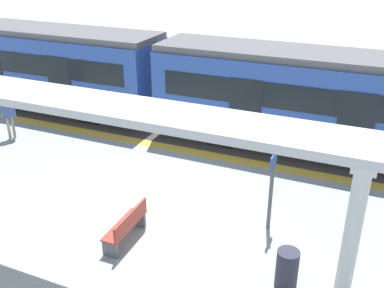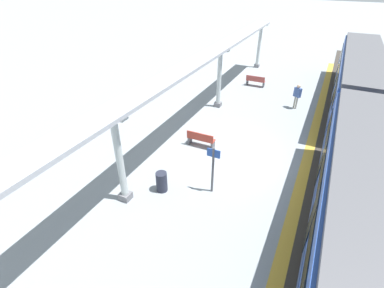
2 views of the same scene
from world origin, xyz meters
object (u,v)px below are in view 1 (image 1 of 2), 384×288
Objects in this scene: train_near_carriage at (14,62)px; trash_bin at (287,269)px; platform_info_sign at (272,183)px; passenger_waiting_near_edge at (8,112)px; canopy_pillar_third at (348,255)px; bench_near_end at (127,226)px; train_far_carriage at (360,106)px.

train_near_carriage reaches higher than trash_bin.
train_near_carriage is 6.38× the size of platform_info_sign.
canopy_pillar_third is at bearing 68.64° from passenger_waiting_near_edge.
canopy_pillar_third is at bearing 77.93° from bench_near_end.
trash_bin is (7.17, 13.92, -1.38)m from train_near_carriage.
train_near_carriage is 1.00× the size of train_far_carriage.
train_far_carriage is at bearing 106.04° from passenger_waiting_near_edge.
train_far_carriage is 5.48m from platform_info_sign.
train_near_carriage is at bearing -111.82° from platform_info_sign.
trash_bin is (7.17, -0.70, -1.38)m from train_far_carriage.
bench_near_end is (-1.09, -5.08, -1.53)m from canopy_pillar_third.
passenger_waiting_near_edge is (-3.73, -7.24, 0.60)m from bench_near_end.
trash_bin is at bearing -133.13° from canopy_pillar_third.
trash_bin is (-1.07, -1.14, -1.52)m from canopy_pillar_third.
canopy_pillar_third is (8.23, 15.06, 0.14)m from train_near_carriage.
train_far_carriage is at bearing 174.40° from trash_bin.
platform_info_sign is (-1.95, -0.89, 0.87)m from trash_bin.
passenger_waiting_near_edge is at bearing -111.36° from canopy_pillar_third.
platform_info_sign is 1.31× the size of passenger_waiting_near_edge.
canopy_pillar_third is at bearing 33.90° from platform_info_sign.
trash_bin is 2.31m from platform_info_sign.
passenger_waiting_near_edge reaches higher than bench_near_end.
bench_near_end is (7.15, 9.98, -1.39)m from train_near_carriage.
train_far_carriage is 15.49× the size of trash_bin.
train_far_carriage reaches higher than platform_info_sign.
platform_info_sign is (5.22, 13.03, -0.51)m from train_near_carriage.
train_far_carriage is at bearing 90.00° from train_near_carriage.
canopy_pillar_third is 4.29× the size of trash_bin.
bench_near_end is at bearing 62.74° from passenger_waiting_near_edge.
canopy_pillar_third reaches higher than train_far_carriage.
canopy_pillar_third is 3.69m from platform_info_sign.
train_far_carriage is 6.38× the size of platform_info_sign.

